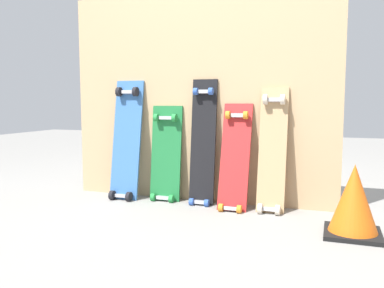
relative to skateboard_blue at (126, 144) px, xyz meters
name	(u,v)px	position (x,y,z in m)	size (l,w,h in m)	color
ground_plane	(195,202)	(0.53, 0.04, -0.41)	(12.00, 12.00, 0.00)	gray
plywood_wall_panel	(198,97)	(0.53, 0.11, 0.34)	(1.97, 0.04, 1.51)	tan
skateboard_blue	(126,144)	(0.00, 0.00, 0.00)	(0.22, 0.23, 0.94)	#386BAD
skateboard_green	(166,158)	(0.30, 0.04, -0.10)	(0.23, 0.15, 0.76)	#1E7238
skateboard_black	(203,147)	(0.59, 0.03, 0.00)	(0.18, 0.17, 0.95)	black
skateboard_red	(235,162)	(0.84, -0.02, -0.09)	(0.20, 0.26, 0.78)	#B22626
skateboard_natural	(272,154)	(1.09, 0.00, -0.03)	(0.18, 0.23, 0.89)	tan
traffic_cone	(354,201)	(1.58, -0.36, -0.22)	(0.30, 0.30, 0.39)	black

